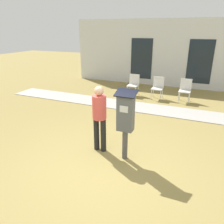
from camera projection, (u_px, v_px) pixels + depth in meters
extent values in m
plane|color=olive|center=(104.00, 167.00, 4.65)|extent=(40.00, 40.00, 0.00)
cube|color=#A3A099|center=(149.00, 108.00, 8.00)|extent=(12.00, 1.10, 0.02)
cube|color=silver|center=(170.00, 54.00, 10.62)|extent=(10.00, 0.24, 3.20)
cube|color=#19232D|center=(141.00, 59.00, 11.13)|extent=(1.10, 0.02, 2.00)
cube|color=#19232D|center=(200.00, 62.00, 10.10)|extent=(1.10, 0.02, 2.00)
cylinder|color=#4C4C4C|center=(125.00, 144.00, 4.84)|extent=(0.12, 0.12, 0.70)
cube|color=#4C5156|center=(126.00, 113.00, 4.57)|extent=(0.34, 0.22, 0.80)
cube|color=silver|center=(124.00, 109.00, 4.43)|extent=(0.18, 0.01, 0.14)
cube|color=black|center=(126.00, 93.00, 4.41)|extent=(0.44, 0.31, 0.12)
cylinder|color=black|center=(97.00, 134.00, 5.18)|extent=(0.13, 0.13, 0.82)
cylinder|color=black|center=(103.00, 135.00, 5.12)|extent=(0.13, 0.13, 0.82)
cylinder|color=#D14C47|center=(99.00, 107.00, 4.90)|extent=(0.32, 0.32, 0.55)
sphere|color=#D8AD8C|center=(99.00, 91.00, 4.77)|extent=(0.21, 0.21, 0.21)
cylinder|color=silver|center=(127.00, 91.00, 9.42)|extent=(0.03, 0.03, 0.42)
cylinder|color=silver|center=(135.00, 92.00, 9.28)|extent=(0.03, 0.03, 0.42)
cylinder|color=silver|center=(130.00, 89.00, 9.74)|extent=(0.03, 0.03, 0.42)
cylinder|color=silver|center=(138.00, 90.00, 9.60)|extent=(0.03, 0.03, 0.42)
cube|color=silver|center=(133.00, 86.00, 9.43)|extent=(0.44, 0.44, 0.04)
cube|color=silver|center=(134.00, 79.00, 9.52)|extent=(0.44, 0.04, 0.44)
cylinder|color=silver|center=(151.00, 95.00, 8.94)|extent=(0.03, 0.03, 0.42)
cylinder|color=silver|center=(160.00, 96.00, 8.80)|extent=(0.03, 0.03, 0.42)
cylinder|color=silver|center=(153.00, 92.00, 9.26)|extent=(0.03, 0.03, 0.42)
cylinder|color=silver|center=(162.00, 93.00, 9.12)|extent=(0.03, 0.03, 0.42)
cube|color=silver|center=(157.00, 89.00, 8.95)|extent=(0.44, 0.44, 0.04)
cube|color=silver|center=(159.00, 82.00, 9.04)|extent=(0.44, 0.04, 0.44)
cylinder|color=silver|center=(178.00, 98.00, 8.57)|extent=(0.03, 0.03, 0.42)
cylinder|color=silver|center=(189.00, 99.00, 8.43)|extent=(0.03, 0.03, 0.42)
cylinder|color=silver|center=(180.00, 95.00, 8.89)|extent=(0.03, 0.03, 0.42)
cylinder|color=silver|center=(190.00, 96.00, 8.75)|extent=(0.03, 0.03, 0.42)
cube|color=silver|center=(185.00, 91.00, 8.58)|extent=(0.44, 0.44, 0.04)
cube|color=silver|center=(186.00, 84.00, 8.66)|extent=(0.44, 0.04, 0.44)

